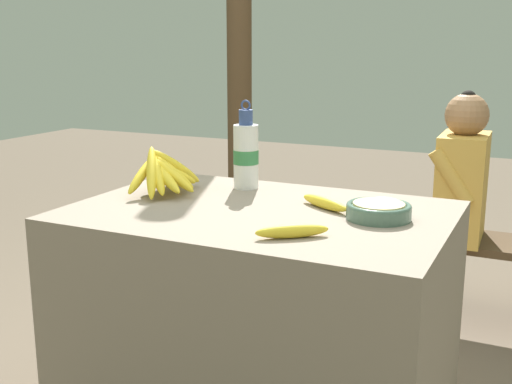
# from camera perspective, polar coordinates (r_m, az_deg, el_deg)

# --- Properties ---
(market_counter) EXTENTS (1.12, 0.76, 0.78)m
(market_counter) POSITION_cam_1_polar(r_m,az_deg,el_deg) (2.06, 0.30, -12.12)
(market_counter) COLOR gray
(market_counter) RESTS_ON ground_plane
(banana_bunch_ripe) EXTENTS (0.21, 0.32, 0.17)m
(banana_bunch_ripe) POSITION_cam_1_polar(r_m,az_deg,el_deg) (2.15, -8.18, 1.85)
(banana_bunch_ripe) COLOR #4C381E
(banana_bunch_ripe) RESTS_ON market_counter
(serving_bowl) EXTENTS (0.18, 0.18, 0.05)m
(serving_bowl) POSITION_cam_1_polar(r_m,az_deg,el_deg) (1.85, 10.85, -1.58)
(serving_bowl) COLOR #4C6B5B
(serving_bowl) RESTS_ON market_counter
(water_bottle) EXTENTS (0.09, 0.09, 0.30)m
(water_bottle) POSITION_cam_1_polar(r_m,az_deg,el_deg) (2.19, -0.90, 3.36)
(water_bottle) COLOR white
(water_bottle) RESTS_ON market_counter
(loose_banana_front) EXTENTS (0.18, 0.15, 0.04)m
(loose_banana_front) POSITION_cam_1_polar(r_m,az_deg,el_deg) (1.65, 3.23, -3.48)
(loose_banana_front) COLOR yellow
(loose_banana_front) RESTS_ON market_counter
(loose_banana_side) EXTENTS (0.19, 0.13, 0.04)m
(loose_banana_side) POSITION_cam_1_polar(r_m,az_deg,el_deg) (1.95, 6.13, -0.96)
(loose_banana_side) COLOR yellow
(loose_banana_side) RESTS_ON market_counter
(wooden_bench) EXTENTS (1.73, 0.32, 0.41)m
(wooden_bench) POSITION_cam_1_polar(r_m,az_deg,el_deg) (3.15, 11.70, -4.22)
(wooden_bench) COLOR #4C3823
(wooden_bench) RESTS_ON ground_plane
(seated_vendor) EXTENTS (0.41, 0.39, 1.07)m
(seated_vendor) POSITION_cam_1_polar(r_m,az_deg,el_deg) (3.00, 16.90, -0.07)
(seated_vendor) COLOR #232328
(seated_vendor) RESTS_ON ground_plane
(banana_bunch_green) EXTENTS (0.17, 0.28, 0.12)m
(banana_bunch_green) POSITION_cam_1_polar(r_m,az_deg,el_deg) (3.25, 4.37, -1.28)
(banana_bunch_green) COLOR #4C381E
(banana_bunch_green) RESTS_ON wooden_bench
(support_post_near) EXTENTS (0.14, 0.14, 2.67)m
(support_post_near) POSITION_cam_1_polar(r_m,az_deg,el_deg) (3.74, -1.51, 14.06)
(support_post_near) COLOR #4C3823
(support_post_near) RESTS_ON ground_plane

